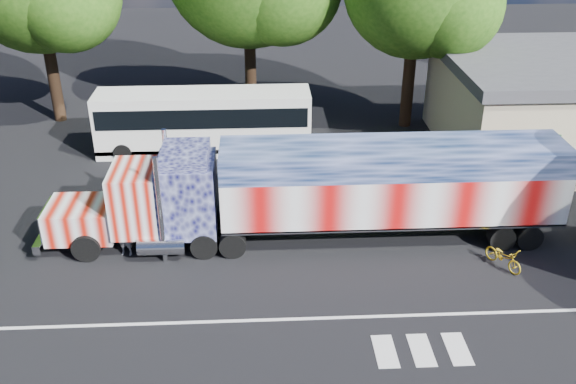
{
  "coord_description": "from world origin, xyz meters",
  "views": [
    {
      "loc": [
        -1.2,
        -20.81,
        14.37
      ],
      "look_at": [
        0.0,
        3.0,
        1.9
      ],
      "focal_mm": 40.0,
      "sensor_mm": 36.0,
      "label": 1
    }
  ],
  "objects_px": {
    "semi_truck": "(327,189)",
    "woman": "(125,235)",
    "bicycle": "(503,257)",
    "coach_bus": "(204,121)"
  },
  "relations": [
    {
      "from": "semi_truck",
      "to": "coach_bus",
      "type": "relative_size",
      "value": 1.87
    },
    {
      "from": "woman",
      "to": "bicycle",
      "type": "relative_size",
      "value": 1.01
    },
    {
      "from": "semi_truck",
      "to": "bicycle",
      "type": "distance_m",
      "value": 7.43
    },
    {
      "from": "coach_bus",
      "to": "bicycle",
      "type": "relative_size",
      "value": 6.48
    },
    {
      "from": "coach_bus",
      "to": "woman",
      "type": "distance_m",
      "value": 10.69
    },
    {
      "from": "semi_truck",
      "to": "bicycle",
      "type": "xyz_separation_m",
      "value": [
        6.75,
        -2.45,
        -1.89
      ]
    },
    {
      "from": "semi_truck",
      "to": "coach_bus",
      "type": "xyz_separation_m",
      "value": [
        -5.67,
        9.56,
        -0.62
      ]
    },
    {
      "from": "coach_bus",
      "to": "bicycle",
      "type": "bearing_deg",
      "value": -44.04
    },
    {
      "from": "woman",
      "to": "bicycle",
      "type": "xyz_separation_m",
      "value": [
        14.96,
        -1.67,
        -0.43
      ]
    },
    {
      "from": "semi_truck",
      "to": "woman",
      "type": "relative_size",
      "value": 11.97
    }
  ]
}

